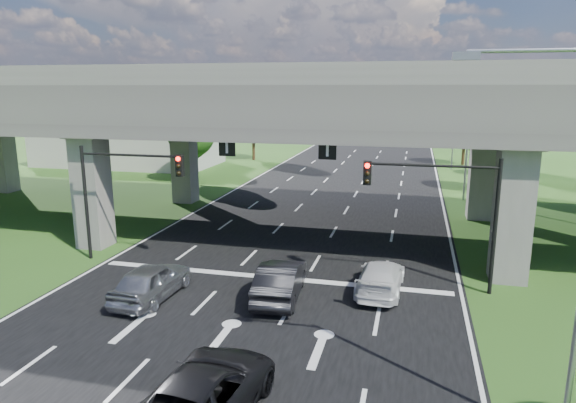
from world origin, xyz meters
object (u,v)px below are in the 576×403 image
at_px(signal_left, 121,183).
at_px(car_white, 381,277).
at_px(signal_right, 444,199).
at_px(car_trailing, 204,394).
at_px(car_silver, 152,281).
at_px(car_dark, 280,280).
at_px(streetlight_far, 463,127).
at_px(streetlight_beyond, 451,116).
at_px(streetlight_near, 572,222).

distance_m(signal_left, car_white, 13.61).
relative_size(signal_right, signal_left, 1.00).
height_order(car_white, car_trailing, car_trailing).
height_order(car_silver, car_dark, car_dark).
xyz_separation_m(streetlight_far, streetlight_beyond, (0.00, 16.00, 0.00)).
xyz_separation_m(signal_right, car_silver, (-11.97, -4.07, -3.37)).
bearing_deg(car_dark, car_silver, 9.74).
bearing_deg(car_silver, car_white, -159.51).
bearing_deg(streetlight_beyond, car_silver, -109.54).
bearing_deg(car_dark, signal_right, -162.88).
xyz_separation_m(streetlight_near, car_trailing, (-8.82, -1.25, -5.04)).
xyz_separation_m(streetlight_beyond, car_silver, (-14.24, -40.13, -5.03)).
bearing_deg(signal_right, car_dark, -158.02).
relative_size(streetlight_near, car_dark, 2.08).
height_order(streetlight_beyond, car_dark, streetlight_beyond).
relative_size(car_white, car_trailing, 0.83).
bearing_deg(car_trailing, car_silver, -47.09).
bearing_deg(streetlight_near, car_white, 118.05).
bearing_deg(streetlight_beyond, car_trailing, -100.57).
bearing_deg(streetlight_far, car_trailing, -105.76).
height_order(car_silver, car_white, car_silver).
bearing_deg(car_silver, car_dark, -163.23).
height_order(signal_right, car_trailing, signal_right).
xyz_separation_m(car_silver, car_dark, (5.32, 1.39, 0.01)).
bearing_deg(streetlight_far, car_silver, -120.55).
distance_m(streetlight_beyond, car_trailing, 48.33).
relative_size(streetlight_beyond, car_dark, 2.08).
height_order(streetlight_near, streetlight_beyond, same).
xyz_separation_m(car_dark, car_white, (4.12, 1.74, -0.12)).
xyz_separation_m(signal_right, car_trailing, (-6.54, -11.19, -3.38)).
distance_m(car_dark, car_trailing, 8.51).
relative_size(streetlight_far, car_silver, 2.17).
relative_size(streetlight_near, car_silver, 2.17).
bearing_deg(signal_left, streetlight_beyond, 63.57).
bearing_deg(signal_right, streetlight_far, 83.53).
bearing_deg(car_trailing, signal_left, -45.24).
relative_size(car_dark, car_trailing, 0.86).
height_order(streetlight_far, car_white, streetlight_far).
bearing_deg(car_silver, signal_left, -45.68).
distance_m(streetlight_beyond, car_dark, 40.07).
height_order(signal_right, car_silver, signal_right).
relative_size(signal_right, car_silver, 1.30).
bearing_deg(car_silver, streetlight_far, -118.38).
bearing_deg(streetlight_beyond, signal_left, -116.43).
distance_m(streetlight_near, car_silver, 16.20).
height_order(streetlight_near, car_dark, streetlight_near).
distance_m(signal_left, streetlight_far, 26.95).
xyz_separation_m(signal_right, streetlight_beyond, (2.27, 36.06, 1.66)).
bearing_deg(car_silver, streetlight_beyond, -107.36).
distance_m(streetlight_far, streetlight_beyond, 16.00).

